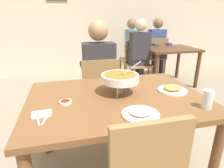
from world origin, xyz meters
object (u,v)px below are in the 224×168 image
sauce_dish (65,102)px  chair_bg_right (137,60)px  chair_bg_middle (156,55)px  patron_bg_right (139,50)px  dining_table_main (116,107)px  patron_bg_left (133,45)px  curry_bowl (120,78)px  rice_plate (141,113)px  diner_main (99,70)px  patron_bg_middle (157,44)px  drink_glass (207,100)px  appetizer_plate (172,89)px  dining_table_far (169,55)px  chair_bg_left (135,56)px  chair_diner_main (100,90)px

sauce_dish → chair_bg_right: size_ratio=0.10×
chair_bg_middle → patron_bg_right: bearing=-140.1°
dining_table_main → patron_bg_left: (1.09, 2.64, 0.09)m
curry_bowl → rice_plate: bearing=-86.3°
diner_main → chair_bg_middle: 2.45m
patron_bg_middle → patron_bg_right: same height
rice_plate → patron_bg_left: patron_bg_left is taller
curry_bowl → patron_bg_middle: bearing=57.9°
curry_bowl → patron_bg_middle: (1.62, 2.58, -0.14)m
drink_glass → patron_bg_right: patron_bg_right is taller
curry_bowl → rice_plate: size_ratio=1.39×
chair_bg_middle → chair_bg_right: size_ratio=1.00×
rice_plate → appetizer_plate: same height
dining_table_main → patron_bg_middle: 3.12m
dining_table_far → sauce_dish: bearing=-134.2°
rice_plate → sauce_dish: size_ratio=2.67×
rice_plate → patron_bg_right: 2.59m
appetizer_plate → patron_bg_left: 2.71m
appetizer_plate → dining_table_far: size_ratio=0.24×
sauce_dish → chair_bg_middle: (2.03, 2.65, -0.25)m
curry_bowl → patron_bg_left: patron_bg_left is taller
rice_plate → chair_bg_middle: bearing=61.9°
diner_main → curry_bowl: size_ratio=3.94×
rice_plate → dining_table_far: (1.59, 2.40, -0.15)m
appetizer_plate → patron_bg_right: patron_bg_right is taller
chair_bg_left → dining_table_main: bearing=-113.5°
dining_table_main → chair_bg_right: chair_bg_right is taller
sauce_dish → drink_glass: bearing=-18.0°
curry_bowl → sauce_dish: bearing=-168.0°
dining_table_main → sauce_dish: (-0.39, -0.04, 0.11)m
appetizer_plate → chair_bg_right: chair_bg_right is taller
rice_plate → dining_table_far: rice_plate is taller
chair_bg_right → patron_bg_left: 0.50m
chair_bg_right → patron_bg_right: bearing=-95.3°
chair_diner_main → chair_bg_middle: size_ratio=1.00×
patron_bg_left → patron_bg_middle: same height
chair_diner_main → rice_plate: bearing=-86.5°
drink_glass → patron_bg_middle: patron_bg_middle is taller
curry_bowl → dining_table_main: bearing=-128.1°
dining_table_main → drink_glass: size_ratio=10.48×
chair_bg_left → chair_bg_right: same height
dining_table_main → chair_bg_left: chair_bg_left is taller
dining_table_main → patron_bg_right: size_ratio=1.04×
diner_main → sauce_dish: size_ratio=14.56×
sauce_dish → chair_bg_right: bearing=57.9°
dining_table_main → patron_bg_middle: bearing=57.7°
chair_bg_right → patron_bg_right: (-0.01, -0.13, 0.24)m
patron_bg_right → drink_glass: bearing=-100.8°
dining_table_main → curry_bowl: size_ratio=4.10×
chair_diner_main → chair_bg_right: same height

